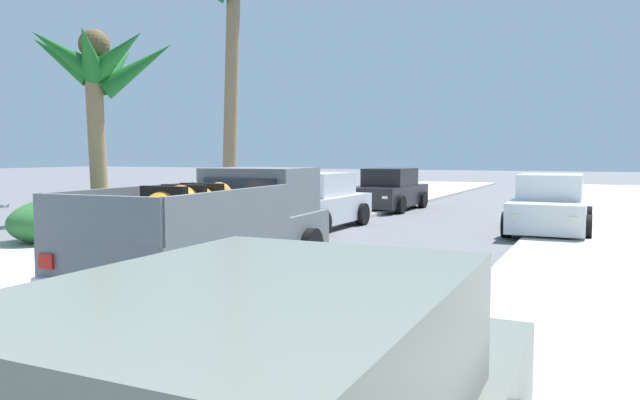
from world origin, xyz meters
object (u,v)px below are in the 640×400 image
palm_tree_right_fore (98,71)px  palm_tree_left_mid (228,13)px  car_left_near (550,206)px  hedge_bush (66,220)px  pickup_truck (219,231)px  car_left_mid (389,191)px  car_left_far (315,203)px

palm_tree_right_fore → palm_tree_left_mid: (0.43, 4.98, 2.39)m
car_left_near → palm_tree_left_mid: 11.18m
hedge_bush → pickup_truck: bearing=-19.0°
palm_tree_right_fore → palm_tree_left_mid: bearing=85.1°
pickup_truck → car_left_near: pickup_truck is taller
hedge_bush → car_left_mid: bearing=71.3°
car_left_far → palm_tree_right_fore: bearing=-136.6°
car_left_near → palm_tree_left_mid: (-9.58, -0.51, 5.75)m
pickup_truck → car_left_far: 7.19m
hedge_bush → palm_tree_left_mid: bearing=87.9°
car_left_far → palm_tree_left_mid: bearing=162.1°
car_left_far → hedge_bush: size_ratio=1.53×
car_left_mid → hedge_bush: car_left_mid is taller
car_left_mid → hedge_bush: size_ratio=1.53×
pickup_truck → hedge_bush: bearing=161.0°
car_left_near → palm_tree_left_mid: size_ratio=0.52×
car_left_mid → palm_tree_left_mid: 8.52m
car_left_near → palm_tree_right_fore: bearing=-151.2°
pickup_truck → car_left_far: pickup_truck is taller
car_left_near → car_left_mid: 7.54m
car_left_far → palm_tree_left_mid: size_ratio=0.52×
car_left_far → hedge_bush: (-3.83, -5.09, -0.16)m
pickup_truck → car_left_near: 9.66m
palm_tree_left_mid → car_left_far: bearing=-17.9°
car_left_mid → hedge_bush: bearing=-108.7°
palm_tree_right_fore → hedge_bush: bearing=-81.0°
pickup_truck → car_left_far: size_ratio=1.24×
car_left_far → car_left_near: bearing=15.7°
car_left_mid → palm_tree_right_fore: (-4.05, -10.12, 3.35)m
car_left_near → car_left_far: bearing=-164.3°
car_left_near → car_left_far: 6.21m
palm_tree_right_fore → palm_tree_left_mid: 5.54m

